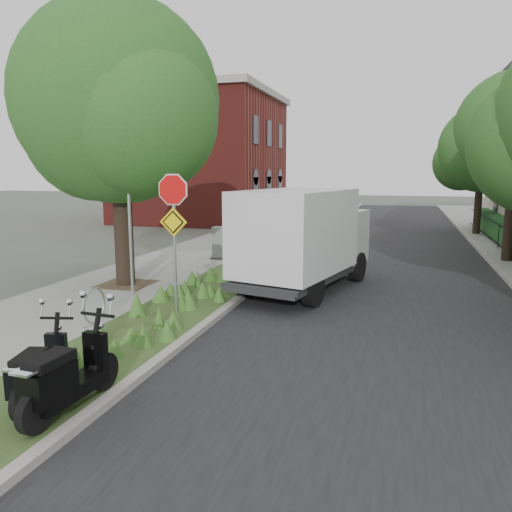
{
  "coord_description": "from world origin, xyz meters",
  "views": [
    {
      "loc": [
        3.38,
        -9.29,
        3.27
      ],
      "look_at": [
        0.13,
        1.74,
        1.3
      ],
      "focal_mm": 35.0,
      "sensor_mm": 36.0,
      "label": 1
    }
  ],
  "objects_px": {
    "scooter_far": "(37,379)",
    "sign_assembly": "(174,215)",
    "scooter_near": "(61,385)",
    "utility_cabinet": "(224,243)",
    "box_truck": "(303,235)"
  },
  "relations": [
    {
      "from": "scooter_near",
      "to": "utility_cabinet",
      "type": "xyz_separation_m",
      "value": [
        -2.06,
        11.74,
        0.12
      ]
    },
    {
      "from": "sign_assembly",
      "to": "scooter_far",
      "type": "relative_size",
      "value": 1.97
    },
    {
      "from": "scooter_far",
      "to": "box_truck",
      "type": "height_order",
      "value": "box_truck"
    },
    {
      "from": "sign_assembly",
      "to": "scooter_near",
      "type": "relative_size",
      "value": 1.72
    },
    {
      "from": "sign_assembly",
      "to": "box_truck",
      "type": "distance_m",
      "value": 4.1
    },
    {
      "from": "scooter_far",
      "to": "sign_assembly",
      "type": "bearing_deg",
      "value": 91.83
    },
    {
      "from": "scooter_far",
      "to": "box_truck",
      "type": "relative_size",
      "value": 0.29
    },
    {
      "from": "scooter_near",
      "to": "scooter_far",
      "type": "height_order",
      "value": "scooter_near"
    },
    {
      "from": "box_truck",
      "to": "scooter_near",
      "type": "bearing_deg",
      "value": -100.87
    },
    {
      "from": "sign_assembly",
      "to": "scooter_far",
      "type": "xyz_separation_m",
      "value": [
        0.15,
        -4.63,
        -1.82
      ]
    },
    {
      "from": "scooter_far",
      "to": "utility_cabinet",
      "type": "bearing_deg",
      "value": 97.61
    },
    {
      "from": "sign_assembly",
      "to": "utility_cabinet",
      "type": "relative_size",
      "value": 2.81
    },
    {
      "from": "sign_assembly",
      "to": "scooter_near",
      "type": "distance_m",
      "value": 5.15
    },
    {
      "from": "box_truck",
      "to": "utility_cabinet",
      "type": "xyz_separation_m",
      "value": [
        -3.62,
        3.59,
        -0.88
      ]
    },
    {
      "from": "sign_assembly",
      "to": "scooter_far",
      "type": "bearing_deg",
      "value": -88.17
    }
  ]
}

